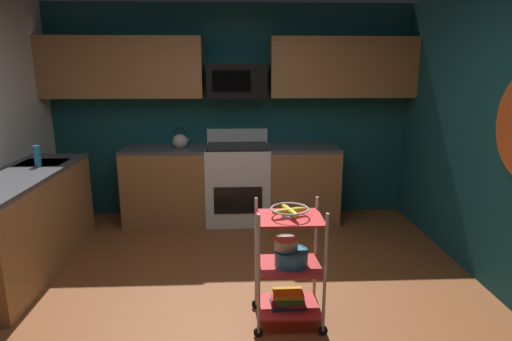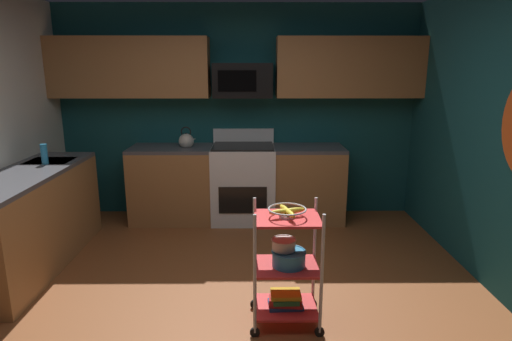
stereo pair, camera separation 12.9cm
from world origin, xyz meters
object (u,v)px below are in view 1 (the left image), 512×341
Objects in this scene: fruit_bowl at (290,210)px; mixing_bowl_small at (286,243)px; book_stack at (288,299)px; oven_range at (238,182)px; microwave at (237,80)px; rolling_cart at (289,266)px; dish_soap_bottle at (37,156)px; mixing_bowl_large at (291,257)px; kettle at (180,141)px.

fruit_bowl is 0.26m from mixing_bowl_small.
book_stack is at bearing -43.52° from mixing_bowl_small.
mixing_bowl_small is at bearing -81.24° from oven_range.
oven_range reaches higher than book_stack.
microwave is 0.77× the size of rolling_cart.
book_stack is 1.30× the size of dish_soap_bottle.
oven_range is 2.26m from mixing_bowl_large.
kettle is (-1.04, 2.22, 0.55)m from rolling_cart.
microwave reaches higher than rolling_cart.
mixing_bowl_large is at bearing -80.40° from oven_range.
mixing_bowl_large is 0.11m from mixing_bowl_small.
dish_soap_bottle is at bearing 150.59° from mixing_bowl_large.
mixing_bowl_large is at bearing -29.41° from dish_soap_bottle.
oven_range is 5.50× the size of dish_soap_bottle.
oven_range is at bearing 99.17° from rolling_cart.
book_stack is (-0.02, 0.00, -0.34)m from mixing_bowl_large.
book_stack is (0.00, -0.00, -0.69)m from fruit_bowl.
dish_soap_bottle is at bearing 150.55° from mixing_bowl_small.
mixing_bowl_small is at bearing 136.48° from fruit_bowl.
mixing_bowl_small is at bearing -29.45° from dish_soap_bottle.
oven_range is at bearing -89.74° from microwave.
rolling_cart is 3.63× the size of mixing_bowl_large.
rolling_cart is 4.57× the size of dish_soap_bottle.
mixing_bowl_small is (0.34, -2.31, -1.08)m from microwave.
mixing_bowl_large is (0.38, -2.33, -1.18)m from microwave.
oven_range is at bearing 0.33° from kettle.
dish_soap_bottle reaches higher than mixing_bowl_small.
mixing_bowl_small is at bearing 136.48° from book_stack.
mixing_bowl_small is at bearing 153.58° from mixing_bowl_large.
oven_range reaches higher than mixing_bowl_large.
mixing_bowl_small is (0.34, -2.21, 0.14)m from oven_range.
microwave is 2.58m from mixing_bowl_small.
kettle reaches higher than dish_soap_bottle.
microwave is at bearing 99.19° from mixing_bowl_large.
dish_soap_bottle is (-1.26, -0.91, 0.02)m from kettle.
fruit_bowl reaches higher than book_stack.
mixing_bowl_small is (-0.02, 0.02, -0.26)m from fruit_bowl.
mixing_bowl_large is at bearing -26.42° from mixing_bowl_small.
mixing_bowl_small is 0.69× the size of kettle.
mixing_bowl_large is at bearing -0.00° from fruit_bowl.
microwave is 2.80m from book_stack.
fruit_bowl is at bearing -43.52° from mixing_bowl_small.
book_stack is 2.78m from dish_soap_bottle.
mixing_bowl_large reaches higher than book_stack.
rolling_cart is (0.36, -2.33, -1.25)m from microwave.
microwave is 3.85× the size of mixing_bowl_small.
rolling_cart is at bearing -29.59° from dish_soap_bottle.
microwave reaches higher than fruit_bowl.
fruit_bowl is 0.36m from mixing_bowl_large.
mixing_bowl_small is 0.70× the size of book_stack.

